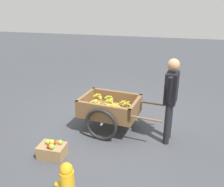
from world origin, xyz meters
name	(u,v)px	position (x,y,z in m)	size (l,w,h in m)	color
ground_plane	(113,126)	(0.00, 0.00, 0.00)	(24.00, 24.00, 0.00)	#3D3F44
fruit_cart	(110,109)	(0.04, 0.13, 0.44)	(1.74, 1.02, 0.73)	brown
vendor_person	(171,94)	(-1.10, 0.28, 0.93)	(0.24, 0.58, 1.57)	black
fire_hydrant	(67,186)	(0.07, 2.18, 0.33)	(0.25, 0.25, 0.67)	gold
apple_crate	(52,150)	(0.76, 1.25, 0.13)	(0.44, 0.32, 0.31)	#99754C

